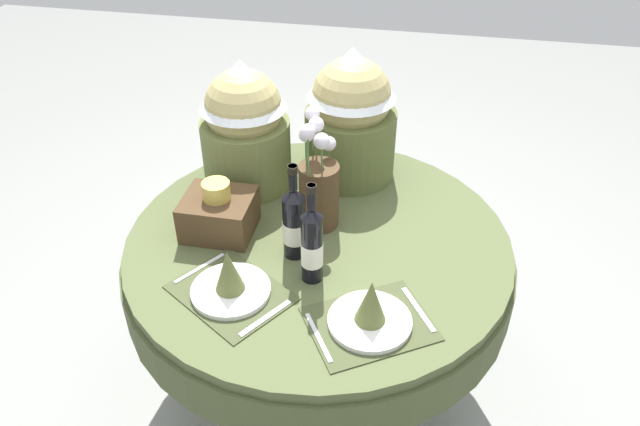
# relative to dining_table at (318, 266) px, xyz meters

# --- Properties ---
(ground) EXTENTS (8.00, 8.00, 0.00)m
(ground) POSITION_rel_dining_table_xyz_m (0.00, 0.00, -0.60)
(ground) COLOR gray
(dining_table) EXTENTS (1.31, 1.31, 0.72)m
(dining_table) POSITION_rel_dining_table_xyz_m (0.00, 0.00, 0.00)
(dining_table) COLOR #4C5633
(dining_table) RESTS_ON ground
(place_setting_left) EXTENTS (0.43, 0.40, 0.16)m
(place_setting_left) POSITION_rel_dining_table_xyz_m (-0.21, -0.31, 0.17)
(place_setting_left) COLOR #41492B
(place_setting_left) RESTS_ON dining_table
(place_setting_right) EXTENTS (0.43, 0.40, 0.16)m
(place_setting_right) POSITION_rel_dining_table_xyz_m (0.22, -0.36, 0.17)
(place_setting_right) COLOR #41492B
(place_setting_right) RESTS_ON dining_table
(flower_vase) EXTENTS (0.13, 0.21, 0.41)m
(flower_vase) POSITION_rel_dining_table_xyz_m (-0.02, 0.09, 0.27)
(flower_vase) COLOR #47331E
(flower_vase) RESTS_ON dining_table
(wine_bottle_left) EXTENTS (0.07, 0.07, 0.33)m
(wine_bottle_left) POSITION_rel_dining_table_xyz_m (-0.06, -0.09, 0.25)
(wine_bottle_left) COLOR black
(wine_bottle_left) RESTS_ON dining_table
(wine_bottle_centre) EXTENTS (0.07, 0.07, 0.34)m
(wine_bottle_centre) POSITION_rel_dining_table_xyz_m (0.02, -0.20, 0.26)
(wine_bottle_centre) COLOR black
(wine_bottle_centre) RESTS_ON dining_table
(gift_tub_back_left) EXTENTS (0.32, 0.32, 0.49)m
(gift_tub_back_left) POSITION_rel_dining_table_xyz_m (-0.32, 0.29, 0.38)
(gift_tub_back_left) COLOR olive
(gift_tub_back_left) RESTS_ON dining_table
(gift_tub_back_centre) EXTENTS (0.34, 0.34, 0.51)m
(gift_tub_back_centre) POSITION_rel_dining_table_xyz_m (0.04, 0.42, 0.39)
(gift_tub_back_centre) COLOR #566033
(gift_tub_back_centre) RESTS_ON dining_table
(woven_basket_side_left) EXTENTS (0.23, 0.20, 0.19)m
(woven_basket_side_left) POSITION_rel_dining_table_xyz_m (-0.33, -0.02, 0.20)
(woven_basket_side_left) COLOR #47331E
(woven_basket_side_left) RESTS_ON dining_table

